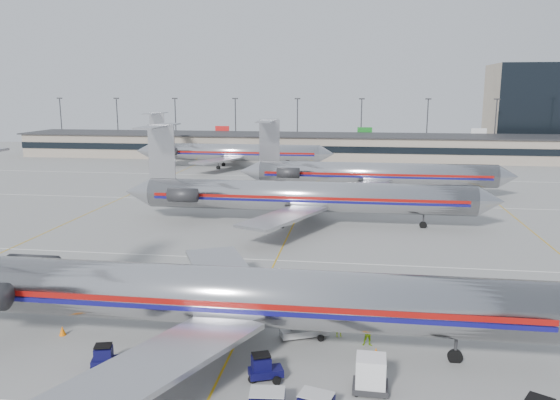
% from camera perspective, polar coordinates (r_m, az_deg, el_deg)
% --- Properties ---
extents(ground, '(260.00, 260.00, 0.00)m').
position_cam_1_polar(ground, '(47.61, -2.21, -9.93)').
color(ground, gray).
rests_on(ground, ground).
extents(apron_markings, '(160.00, 0.15, 0.02)m').
position_cam_1_polar(apron_markings, '(56.91, -0.42, -6.31)').
color(apron_markings, silver).
rests_on(apron_markings, ground).
extents(terminal, '(162.00, 17.00, 6.25)m').
position_cam_1_polar(terminal, '(142.54, 4.81, 5.62)').
color(terminal, gray).
rests_on(terminal, ground).
extents(light_mast_row, '(163.60, 0.40, 15.28)m').
position_cam_1_polar(light_mast_row, '(156.09, 5.15, 8.10)').
color(light_mast_row, '#38383D').
rests_on(light_mast_row, ground).
extents(distant_building, '(30.00, 20.00, 25.00)m').
position_cam_1_polar(distant_building, '(180.00, 25.82, 8.71)').
color(distant_building, tan).
rests_on(distant_building, ground).
extents(jet_foreground, '(50.03, 29.46, 13.09)m').
position_cam_1_polar(jet_foreground, '(37.61, -7.01, -9.73)').
color(jet_foreground, '#B9B9BD').
rests_on(jet_foreground, ground).
extents(jet_second_row, '(49.73, 29.28, 13.02)m').
position_cam_1_polar(jet_second_row, '(71.39, 2.08, 0.44)').
color(jet_second_row, '#B9B9BD').
rests_on(jet_second_row, ground).
extents(jet_third_row, '(46.13, 28.37, 12.61)m').
position_cam_1_polar(jet_third_row, '(92.78, 9.35, 2.76)').
color(jet_third_row, '#B9B9BD').
rests_on(jet_third_row, ground).
extents(jet_back_row, '(45.87, 28.22, 12.54)m').
position_cam_1_polar(jet_back_row, '(124.79, -5.30, 5.02)').
color(jet_back_row, '#B9B9BD').
rests_on(jet_back_row, ground).
extents(tug_left, '(2.16, 1.46, 1.61)m').
position_cam_1_polar(tug_left, '(37.42, -17.72, -15.45)').
color(tug_left, '#0B0A38').
rests_on(tug_left, ground).
extents(tug_center, '(2.28, 1.70, 1.67)m').
position_cam_1_polar(tug_center, '(34.59, -1.71, -17.16)').
color(tug_center, '#0B0A38').
rests_on(tug_center, ground).
extents(cart_inner, '(2.04, 1.49, 1.10)m').
position_cam_1_polar(cart_inner, '(31.94, -1.34, -20.15)').
color(cart_inner, '#0B0A38').
rests_on(cart_inner, ground).
extents(uld_container, '(2.11, 1.77, 2.16)m').
position_cam_1_polar(uld_container, '(33.70, 9.46, -17.50)').
color(uld_container, '#2D2D30').
rests_on(uld_container, ground).
extents(belt_loader, '(4.13, 2.44, 2.12)m').
position_cam_1_polar(belt_loader, '(39.95, 2.65, -13.38)').
color(belt_loader, '#A6A6A6').
rests_on(belt_loader, ground).
extents(ramp_worker_near, '(0.68, 0.58, 1.59)m').
position_cam_1_polar(ramp_worker_near, '(40.15, 6.22, -12.95)').
color(ramp_worker_near, '#B0E515').
rests_on(ramp_worker_near, ground).
extents(ramp_worker_far, '(0.90, 0.73, 1.77)m').
position_cam_1_polar(ramp_worker_far, '(39.05, 9.27, -13.62)').
color(ramp_worker_far, '#91CE13').
rests_on(ramp_worker_far, ground).
extents(cone_right, '(0.61, 0.61, 0.67)m').
position_cam_1_polar(cone_right, '(37.85, 9.99, -15.41)').
color(cone_right, orange).
rests_on(cone_right, ground).
extents(cone_left, '(0.61, 0.61, 0.68)m').
position_cam_1_polar(cone_left, '(43.22, -21.78, -12.57)').
color(cone_left, orange).
rests_on(cone_left, ground).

